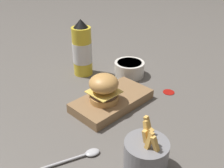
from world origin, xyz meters
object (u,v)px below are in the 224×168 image
(ketchup_bottle, at_px, (82,50))
(spoon, at_px, (83,155))
(burger, at_px, (104,88))
(side_bowl, at_px, (129,68))
(serving_board, at_px, (112,101))
(fries_basket, at_px, (146,155))

(ketchup_bottle, distance_m, spoon, 0.50)
(burger, relative_size, side_bowl, 0.78)
(side_bowl, xyz_separation_m, spoon, (-0.44, -0.23, -0.03))
(side_bowl, bearing_deg, burger, -156.61)
(ketchup_bottle, xyz_separation_m, spoon, (-0.31, -0.38, -0.10))
(serving_board, height_order, ketchup_bottle, ketchup_bottle)
(side_bowl, bearing_deg, ketchup_bottle, 130.18)
(burger, relative_size, fries_basket, 0.70)
(burger, height_order, side_bowl, burger)
(ketchup_bottle, relative_size, fries_basket, 1.71)
(serving_board, distance_m, ketchup_bottle, 0.28)
(serving_board, bearing_deg, fries_basket, -118.69)
(spoon, bearing_deg, ketchup_bottle, 70.59)
(fries_basket, height_order, side_bowl, fries_basket)
(burger, distance_m, spoon, 0.24)
(serving_board, xyz_separation_m, spoon, (-0.23, -0.12, -0.01))
(burger, relative_size, spoon, 0.62)
(ketchup_bottle, height_order, side_bowl, ketchup_bottle)
(burger, bearing_deg, fries_basket, -112.21)
(ketchup_bottle, relative_size, spoon, 1.50)
(serving_board, bearing_deg, ketchup_bottle, 71.90)
(serving_board, relative_size, side_bowl, 2.22)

